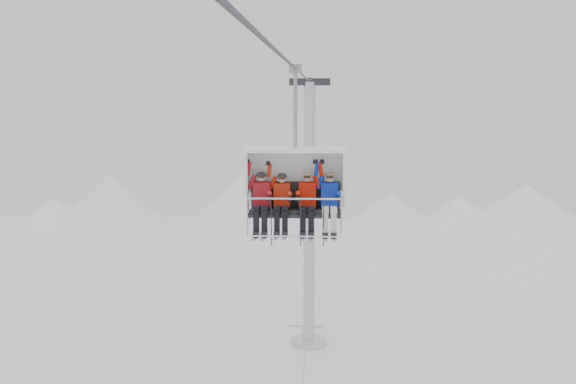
{
  "coord_description": "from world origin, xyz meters",
  "views": [
    {
      "loc": [
        0.65,
        -13.45,
        12.71
      ],
      "look_at": [
        0.0,
        0.0,
        10.88
      ],
      "focal_mm": 45.0,
      "sensor_mm": 36.0,
      "label": 1
    }
  ],
  "objects_px": {
    "skier_far_left": "(261,200)",
    "skier_center_right": "(307,201)",
    "skier_far_right": "(330,201)",
    "skier_center_left": "(282,201)",
    "lift_tower_right": "(309,234)",
    "chairlift_carrier": "(295,180)"
  },
  "relations": [
    {
      "from": "skier_far_left",
      "to": "skier_center_right",
      "type": "relative_size",
      "value": 1.0
    },
    {
      "from": "skier_far_right",
      "to": "skier_center_left",
      "type": "bearing_deg",
      "value": -179.77
    },
    {
      "from": "lift_tower_right",
      "to": "chairlift_carrier",
      "type": "distance_m",
      "value": 18.92
    },
    {
      "from": "skier_far_left",
      "to": "skier_far_right",
      "type": "height_order",
      "value": "same"
    },
    {
      "from": "chairlift_carrier",
      "to": "skier_center_left",
      "type": "height_order",
      "value": "chairlift_carrier"
    },
    {
      "from": "skier_center_right",
      "to": "skier_far_right",
      "type": "height_order",
      "value": "same"
    },
    {
      "from": "skier_center_right",
      "to": "skier_far_right",
      "type": "xyz_separation_m",
      "value": [
        0.53,
        0.0,
        0.0
      ]
    },
    {
      "from": "lift_tower_right",
      "to": "skier_center_left",
      "type": "distance_m",
      "value": 19.11
    },
    {
      "from": "skier_far_left",
      "to": "skier_center_right",
      "type": "height_order",
      "value": "same"
    },
    {
      "from": "skier_center_left",
      "to": "skier_far_right",
      "type": "height_order",
      "value": "skier_far_right"
    },
    {
      "from": "lift_tower_right",
      "to": "skier_far_right",
      "type": "relative_size",
      "value": 7.99
    },
    {
      "from": "lift_tower_right",
      "to": "skier_far_right",
      "type": "distance_m",
      "value": 19.12
    },
    {
      "from": "chairlift_carrier",
      "to": "skier_center_right",
      "type": "distance_m",
      "value": 0.63
    },
    {
      "from": "chairlift_carrier",
      "to": "skier_far_right",
      "type": "bearing_deg",
      "value": -20.36
    },
    {
      "from": "lift_tower_right",
      "to": "skier_far_left",
      "type": "xyz_separation_m",
      "value": [
        -0.8,
        -18.58,
        4.43
      ]
    },
    {
      "from": "skier_far_left",
      "to": "skier_center_left",
      "type": "bearing_deg",
      "value": -0.54
    },
    {
      "from": "chairlift_carrier",
      "to": "skier_far_right",
      "type": "relative_size",
      "value": 2.36
    },
    {
      "from": "skier_center_right",
      "to": "chairlift_carrier",
      "type": "bearing_deg",
      "value": 133.97
    },
    {
      "from": "skier_far_left",
      "to": "lift_tower_right",
      "type": "bearing_deg",
      "value": 87.54
    },
    {
      "from": "chairlift_carrier",
      "to": "skier_center_right",
      "type": "relative_size",
      "value": 2.36
    },
    {
      "from": "lift_tower_right",
      "to": "skier_center_right",
      "type": "xyz_separation_m",
      "value": [
        0.29,
        -18.58,
        4.43
      ]
    },
    {
      "from": "skier_far_left",
      "to": "skier_center_right",
      "type": "xyz_separation_m",
      "value": [
        1.09,
        0.0,
        0.0
      ]
    }
  ]
}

